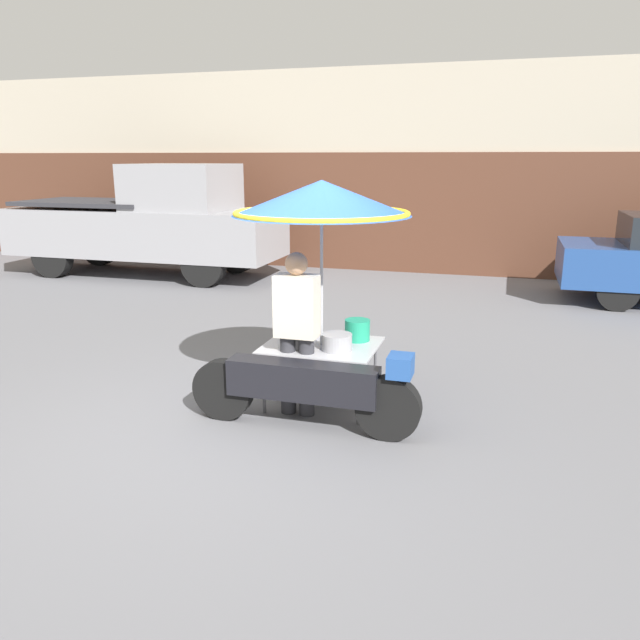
% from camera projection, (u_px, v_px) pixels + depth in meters
% --- Properties ---
extents(ground_plane, '(36.00, 36.00, 0.00)m').
position_uv_depth(ground_plane, '(236.00, 433.00, 5.37)').
color(ground_plane, slate).
extents(shopfront_building, '(28.00, 2.06, 4.05)m').
position_uv_depth(shopfront_building, '(409.00, 171.00, 13.39)').
color(shopfront_building, '#B2A893').
rests_on(shopfront_building, ground).
extents(vendor_motorcycle_cart, '(2.06, 1.61, 2.11)m').
position_uv_depth(vendor_motorcycle_cart, '(320.00, 242.00, 5.53)').
color(vendor_motorcycle_cart, black).
rests_on(vendor_motorcycle_cart, ground).
extents(vendor_person, '(0.38, 0.22, 1.51)m').
position_uv_depth(vendor_person, '(297.00, 327.00, 5.58)').
color(vendor_person, '#2D2D33').
rests_on(vendor_person, ground).
extents(pickup_truck, '(5.48, 1.77, 2.18)m').
position_uv_depth(pickup_truck, '(151.00, 223.00, 12.30)').
color(pickup_truck, black).
rests_on(pickup_truck, ground).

